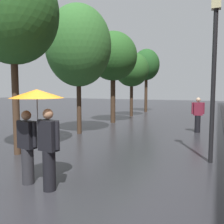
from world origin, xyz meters
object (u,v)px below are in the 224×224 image
street_tree_1 (78,46)px  street_tree_2 (113,57)px  pedestrian_walking_midground (198,115)px  street_tree_0 (12,12)px  couple_under_umbrella (37,123)px  street_tree_3 (132,70)px  street_lamp_post (214,69)px  street_tree_4 (146,65)px

street_tree_1 → street_tree_2: (0.00, 4.02, -0.01)m
street_tree_2 → pedestrian_walking_midground: street_tree_2 is taller
street_tree_0 → pedestrian_walking_midground: street_tree_0 is taller
street_tree_0 → couple_under_umbrella: (2.35, -1.87, -2.99)m
street_tree_3 → street_lamp_post: street_tree_3 is taller
street_tree_3 → couple_under_umbrella: 13.88m
street_tree_3 → couple_under_umbrella: (2.44, -13.51, -2.05)m
street_tree_4 → street_lamp_post: size_ratio=1.21×
street_tree_2 → street_lamp_post: (5.69, -6.52, -1.32)m
street_tree_2 → street_lamp_post: bearing=-48.9°
street_tree_1 → street_tree_2: bearing=89.9°
street_tree_1 → pedestrian_walking_midground: bearing=25.9°
street_tree_3 → street_lamp_post: bearing=-60.6°
couple_under_umbrella → street_lamp_post: size_ratio=0.46×
street_tree_0 → pedestrian_walking_midground: 8.79m
street_tree_3 → street_lamp_post: 11.77m
street_tree_0 → street_tree_3: 11.68m
street_tree_2 → couple_under_umbrella: bearing=-76.4°
street_tree_4 → couple_under_umbrella: street_tree_4 is taller
street_tree_2 → street_tree_4: size_ratio=1.00×
street_tree_2 → street_tree_4: (0.01, 7.49, 0.12)m
couple_under_umbrella → street_lamp_post: bearing=44.7°
street_tree_1 → street_tree_3: size_ratio=1.23×
street_tree_4 → street_lamp_post: 15.19m
street_tree_3 → pedestrian_walking_midground: (5.05, -5.30, -2.59)m
street_tree_3 → street_lamp_post: size_ratio=1.04×
street_tree_4 → street_tree_2: bearing=-90.1°
street_tree_0 → street_lamp_post: 6.09m
couple_under_umbrella → street_tree_0: bearing=141.6°
street_tree_4 → couple_under_umbrella: 17.66m
pedestrian_walking_midground → street_tree_4: bearing=118.7°
street_tree_3 → couple_under_umbrella: bearing=-79.8°
street_tree_2 → couple_under_umbrella: (2.37, -9.80, -2.57)m
street_lamp_post → street_tree_1: bearing=156.3°
street_tree_0 → street_tree_2: bearing=90.2°
street_tree_1 → street_tree_4: 11.51m
street_tree_3 → street_tree_4: (0.08, 3.78, 0.64)m
street_tree_2 → pedestrian_walking_midground: size_ratio=3.29×
street_tree_2 → street_lamp_post: street_tree_2 is taller
street_tree_0 → street_tree_3: (-0.09, 11.65, -0.93)m
pedestrian_walking_midground → street_tree_1: bearing=-154.1°
street_tree_3 → street_tree_0: bearing=-89.6°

